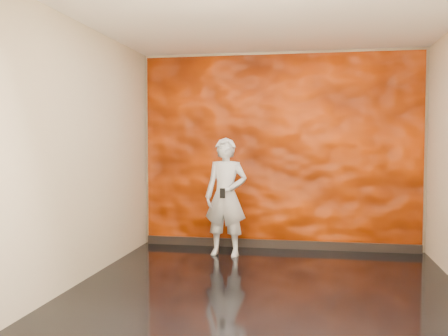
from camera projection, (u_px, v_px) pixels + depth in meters
room at (267, 154)px, 5.17m from camera, size 4.02×4.02×2.81m
feature_wall at (280, 152)px, 7.10m from camera, size 3.90×0.06×2.75m
baseboard at (279, 244)px, 7.13m from camera, size 3.90×0.04×0.12m
man at (226, 197)px, 6.66m from camera, size 0.62×0.45×1.58m
phone at (223, 193)px, 6.43m from camera, size 0.07×0.02×0.13m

